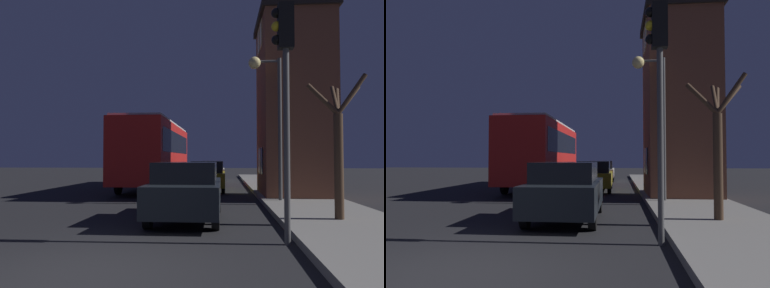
{
  "view_description": "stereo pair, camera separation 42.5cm",
  "coord_description": "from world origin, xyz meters",
  "views": [
    {
      "loc": [
        2.07,
        -5.24,
        1.67
      ],
      "look_at": [
        0.62,
        12.24,
        2.35
      ],
      "focal_mm": 35.0,
      "sensor_mm": 36.0,
      "label": 1
    },
    {
      "loc": [
        2.49,
        -5.2,
        1.67
      ],
      "look_at": [
        0.62,
        12.24,
        2.35
      ],
      "focal_mm": 35.0,
      "sensor_mm": 36.0,
      "label": 2
    }
  ],
  "objects": [
    {
      "name": "bare_tree",
      "position": [
        4.99,
        4.44,
        2.07
      ],
      "size": [
        1.65,
        1.11,
        3.64
      ],
      "color": "#473323",
      "rests_on": "sidewalk"
    },
    {
      "name": "car_far_lane",
      "position": [
        1.3,
        22.57,
        0.77
      ],
      "size": [
        1.74,
        4.54,
        1.5
      ],
      "color": "beige",
      "rests_on": "ground"
    },
    {
      "name": "ground_plane",
      "position": [
        0.0,
        0.0,
        0.0
      ],
      "size": [
        120.0,
        120.0,
        0.0
      ],
      "primitive_type": "plane",
      "color": "black"
    },
    {
      "name": "streetlamp",
      "position": [
        3.71,
        8.54,
        3.96
      ],
      "size": [
        1.2,
        0.45,
        5.25
      ],
      "color": "#4C4C4C",
      "rests_on": "sidewalk"
    },
    {
      "name": "car_near_lane",
      "position": [
        1.09,
        4.91,
        0.81
      ],
      "size": [
        1.78,
        4.35,
        1.57
      ],
      "color": "black",
      "rests_on": "ground"
    },
    {
      "name": "car_mid_lane",
      "position": [
        1.28,
        14.11,
        0.79
      ],
      "size": [
        1.76,
        4.71,
        1.53
      ],
      "color": "olive",
      "rests_on": "ground"
    },
    {
      "name": "bus",
      "position": [
        -1.67,
        15.45,
        2.14
      ],
      "size": [
        2.42,
        11.22,
        3.59
      ],
      "color": "red",
      "rests_on": "ground"
    },
    {
      "name": "traffic_light",
      "position": [
        3.28,
        2.18,
        3.38
      ],
      "size": [
        0.43,
        0.24,
        4.73
      ],
      "color": "#4C4C4C",
      "rests_on": "ground"
    },
    {
      "name": "brick_building",
      "position": [
        5.06,
        10.91,
        4.0
      ],
      "size": [
        2.98,
        4.14,
        7.61
      ],
      "color": "brown",
      "rests_on": "sidewalk"
    }
  ]
}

